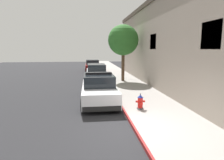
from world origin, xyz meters
The scene contains 9 objects.
ground_plane centered at (-4.46, 10.00, -0.10)m, with size 32.80×60.00×0.20m, color #232326.
sidewalk_pavement centered at (1.54, 10.00, 0.07)m, with size 3.08×60.00×0.13m, color gray.
curb_painted_edge centered at (-0.04, 10.00, 0.07)m, with size 0.08×60.00×0.13m, color maroon.
storefront_building centered at (6.74, 7.43, 3.39)m, with size 7.56×24.70×6.76m.
police_cruiser centered at (-1.12, 4.19, 0.74)m, with size 1.94×4.84×1.68m.
parked_car_silver_ahead centered at (-0.92, 11.80, 0.74)m, with size 1.94×4.84×1.56m.
parked_car_dark_far centered at (-1.12, 19.54, 0.74)m, with size 1.94×4.84×1.56m.
fire_hydrant centered at (0.75, 2.13, 0.48)m, with size 0.44×0.40×0.76m.
street_tree centered at (1.43, 10.63, 3.75)m, with size 2.71×2.71×4.99m.
Camera 1 is at (-1.69, -6.63, 2.98)m, focal length 31.08 mm.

